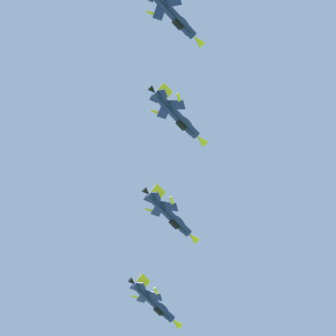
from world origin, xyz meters
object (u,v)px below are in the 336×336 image
at_px(fighter_jet_left_wing, 154,303).
at_px(fighter_jet_right_wing, 170,215).
at_px(fighter_jet_right_outer, 173,14).
at_px(fighter_jet_left_outer, 177,116).

xyz_separation_m(fighter_jet_left_wing, fighter_jet_right_wing, (15.10, -16.72, -3.48)).
height_order(fighter_jet_right_wing, fighter_jet_right_outer, fighter_jet_right_outer).
distance_m(fighter_jet_right_wing, fighter_jet_right_outer, 40.91).
bearing_deg(fighter_jet_left_outer, fighter_jet_left_wing, 139.73).
xyz_separation_m(fighter_jet_right_wing, fighter_jet_right_outer, (22.98, -33.82, 1.25)).
bearing_deg(fighter_jet_right_outer, fighter_jet_left_wing, 137.10).
bearing_deg(fighter_jet_right_outer, fighter_jet_right_wing, 134.30).
distance_m(fighter_jet_left_wing, fighter_jet_right_wing, 22.79).
xyz_separation_m(fighter_jet_left_wing, fighter_jet_right_outer, (38.08, -50.54, -2.23)).
height_order(fighter_jet_left_wing, fighter_jet_left_outer, fighter_jet_left_wing).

